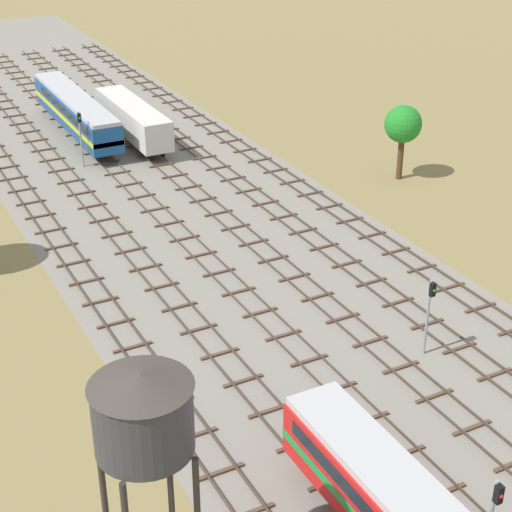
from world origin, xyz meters
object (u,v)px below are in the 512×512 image
(freight_boxcar_centre_near, at_px, (133,119))
(signal_post_mid, at_px, (429,308))
(water_tower, at_px, (143,417))
(signal_post_nearest, at_px, (80,132))
(diesel_railcar_centre_left_mid, at_px, (76,110))

(freight_boxcar_centre_near, distance_m, signal_post_mid, 42.60)
(water_tower, xyz_separation_m, signal_post_nearest, (11.85, 48.00, -6.16))
(signal_post_mid, bearing_deg, signal_post_nearest, 102.39)
(signal_post_nearest, xyz_separation_m, signal_post_mid, (8.47, -38.54, -0.16))
(signal_post_nearest, bearing_deg, signal_post_mid, -77.61)
(freight_boxcar_centre_near, xyz_separation_m, signal_post_nearest, (-6.36, -4.00, 0.82))
(diesel_railcar_centre_left_mid, distance_m, signal_post_mid, 47.60)
(freight_boxcar_centre_near, height_order, signal_post_mid, signal_post_mid)
(freight_boxcar_centre_near, relative_size, signal_post_mid, 2.89)
(diesel_railcar_centre_left_mid, bearing_deg, signal_post_mid, -82.34)
(freight_boxcar_centre_near, xyz_separation_m, diesel_railcar_centre_left_mid, (-4.24, 4.63, 0.15))
(freight_boxcar_centre_near, bearing_deg, signal_post_nearest, -147.78)
(diesel_railcar_centre_left_mid, relative_size, water_tower, 1.82)
(water_tower, height_order, signal_post_mid, water_tower)
(diesel_railcar_centre_left_mid, height_order, water_tower, water_tower)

